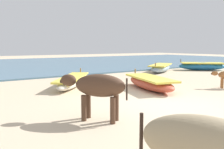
# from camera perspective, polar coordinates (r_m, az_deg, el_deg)

# --- Properties ---
(ground) EXTENTS (80.00, 80.00, 0.00)m
(ground) POSITION_cam_1_polar(r_m,az_deg,el_deg) (7.26, 13.73, -6.86)
(ground) COLOR beige
(sea_water) EXTENTS (60.00, 20.00, 0.08)m
(sea_water) POSITION_cam_1_polar(r_m,az_deg,el_deg) (23.05, -21.37, 2.08)
(sea_water) COLOR slate
(sea_water) RESTS_ON ground
(fishing_boat_1) EXTENTS (3.05, 3.56, 0.59)m
(fishing_boat_1) POSITION_cam_1_polar(r_m,az_deg,el_deg) (10.45, -9.10, -1.45)
(fishing_boat_1) COLOR beige
(fishing_boat_1) RESTS_ON ground
(fishing_boat_2) EXTENTS (3.10, 2.92, 0.74)m
(fishing_boat_2) POSITION_cam_1_polar(r_m,az_deg,el_deg) (18.20, 20.08, 1.86)
(fishing_boat_2) COLOR #1E669E
(fishing_boat_2) RESTS_ON ground
(fishing_boat_3) EXTENTS (1.85, 3.30, 0.68)m
(fishing_boat_3) POSITION_cam_1_polar(r_m,az_deg,el_deg) (9.65, 8.77, -1.85)
(fishing_boat_3) COLOR #B74733
(fishing_boat_3) RESTS_ON ground
(fishing_boat_4) EXTENTS (3.38, 2.66, 0.69)m
(fishing_boat_4) POSITION_cam_1_polar(r_m,az_deg,el_deg) (16.28, 11.17, 1.54)
(fishing_boat_4) COLOR #8CA5B7
(fishing_boat_4) RESTS_ON ground
(cow_second_adult_dark) EXTENTS (1.21, 1.44, 1.05)m
(cow_second_adult_dark) POSITION_cam_1_polar(r_m,az_deg,el_deg) (5.49, -3.38, -2.95)
(cow_second_adult_dark) COLOR #4C3323
(cow_second_adult_dark) RESTS_ON ground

